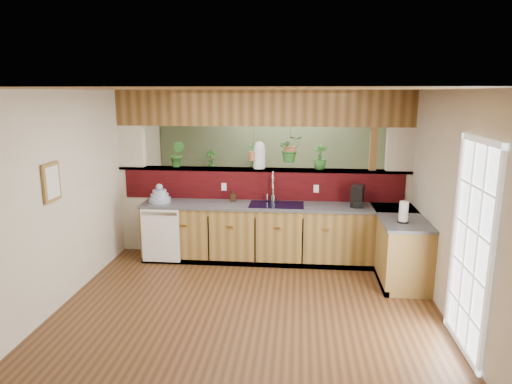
# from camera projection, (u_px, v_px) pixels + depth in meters

# --- Properties ---
(ground) EXTENTS (4.60, 7.00, 0.01)m
(ground) POSITION_uv_depth(u_px,v_px,m) (254.00, 286.00, 6.17)
(ground) COLOR #4D2E17
(ground) RESTS_ON ground
(ceiling) EXTENTS (4.60, 7.00, 0.01)m
(ceiling) POSITION_uv_depth(u_px,v_px,m) (254.00, 89.00, 5.61)
(ceiling) COLOR brown
(ceiling) RESTS_ON ground
(wall_back) EXTENTS (4.60, 0.02, 2.60)m
(wall_back) POSITION_uv_depth(u_px,v_px,m) (271.00, 155.00, 9.29)
(wall_back) COLOR beige
(wall_back) RESTS_ON ground
(wall_front) EXTENTS (4.60, 0.02, 2.60)m
(wall_front) POSITION_uv_depth(u_px,v_px,m) (190.00, 330.00, 2.49)
(wall_front) COLOR beige
(wall_front) RESTS_ON ground
(wall_left) EXTENTS (0.02, 7.00, 2.60)m
(wall_left) POSITION_uv_depth(u_px,v_px,m) (83.00, 189.00, 6.10)
(wall_left) COLOR beige
(wall_left) RESTS_ON ground
(wall_right) EXTENTS (0.02, 7.00, 2.60)m
(wall_right) POSITION_uv_depth(u_px,v_px,m) (437.00, 196.00, 5.68)
(wall_right) COLOR beige
(wall_right) RESTS_ON ground
(pass_through_partition) EXTENTS (4.60, 0.21, 2.60)m
(pass_through_partition) POSITION_uv_depth(u_px,v_px,m) (264.00, 181.00, 7.22)
(pass_through_partition) COLOR beige
(pass_through_partition) RESTS_ON ground
(pass_through_ledge) EXTENTS (4.60, 0.21, 0.04)m
(pass_through_ledge) POSITION_uv_depth(u_px,v_px,m) (262.00, 170.00, 7.19)
(pass_through_ledge) COLOR brown
(pass_through_ledge) RESTS_ON ground
(header_beam) EXTENTS (4.60, 0.15, 0.55)m
(header_beam) POSITION_uv_depth(u_px,v_px,m) (262.00, 108.00, 6.98)
(header_beam) COLOR brown
(header_beam) RESTS_ON ground
(sage_backwall) EXTENTS (4.55, 0.02, 2.55)m
(sage_backwall) POSITION_uv_depth(u_px,v_px,m) (271.00, 156.00, 9.27)
(sage_backwall) COLOR #576746
(sage_backwall) RESTS_ON ground
(countertop) EXTENTS (4.14, 1.52, 0.90)m
(countertop) POSITION_uv_depth(u_px,v_px,m) (315.00, 236.00, 6.84)
(countertop) COLOR brown
(countertop) RESTS_ON ground
(dishwasher) EXTENTS (0.58, 0.03, 0.82)m
(dishwasher) POSITION_uv_depth(u_px,v_px,m) (160.00, 236.00, 6.86)
(dishwasher) COLOR white
(dishwasher) RESTS_ON ground
(navy_sink) EXTENTS (0.82, 0.50, 0.18)m
(navy_sink) POSITION_uv_depth(u_px,v_px,m) (277.00, 210.00, 6.92)
(navy_sink) COLOR black
(navy_sink) RESTS_ON countertop
(french_door) EXTENTS (0.06, 1.02, 2.16)m
(french_door) POSITION_uv_depth(u_px,v_px,m) (470.00, 250.00, 4.47)
(french_door) COLOR white
(french_door) RESTS_ON ground
(framed_print) EXTENTS (0.04, 0.35, 0.45)m
(framed_print) POSITION_uv_depth(u_px,v_px,m) (52.00, 182.00, 5.27)
(framed_print) COLOR brown
(framed_print) RESTS_ON wall_left
(faucet) EXTENTS (0.21, 0.21, 0.49)m
(faucet) POSITION_uv_depth(u_px,v_px,m) (273.00, 186.00, 7.00)
(faucet) COLOR #B7B7B2
(faucet) RESTS_ON countertop
(dish_stack) EXTENTS (0.34, 0.34, 0.29)m
(dish_stack) POSITION_uv_depth(u_px,v_px,m) (160.00, 197.00, 7.02)
(dish_stack) COLOR #8E98B7
(dish_stack) RESTS_ON countertop
(soap_dispenser) EXTENTS (0.09, 0.09, 0.19)m
(soap_dispenser) POSITION_uv_depth(u_px,v_px,m) (233.00, 196.00, 7.08)
(soap_dispenser) COLOR #372514
(soap_dispenser) RESTS_ON countertop
(coffee_maker) EXTENTS (0.17, 0.29, 0.32)m
(coffee_maker) POSITION_uv_depth(u_px,v_px,m) (358.00, 197.00, 6.77)
(coffee_maker) COLOR black
(coffee_maker) RESTS_ON countertop
(paper_towel) EXTENTS (0.14, 0.14, 0.30)m
(paper_towel) POSITION_uv_depth(u_px,v_px,m) (404.00, 212.00, 5.93)
(paper_towel) COLOR black
(paper_towel) RESTS_ON countertop
(glass_jar) EXTENTS (0.19, 0.19, 0.42)m
(glass_jar) POSITION_uv_depth(u_px,v_px,m) (259.00, 155.00, 7.14)
(glass_jar) COLOR silver
(glass_jar) RESTS_ON pass_through_ledge
(ledge_plant_left) EXTENTS (0.23, 0.19, 0.42)m
(ledge_plant_left) POSITION_uv_depth(u_px,v_px,m) (177.00, 154.00, 7.27)
(ledge_plant_left) COLOR #255B1F
(ledge_plant_left) RESTS_ON pass_through_ledge
(ledge_plant_right) EXTENTS (0.25, 0.25, 0.38)m
(ledge_plant_right) POSITION_uv_depth(u_px,v_px,m) (320.00, 157.00, 7.06)
(ledge_plant_right) COLOR #255B1F
(ledge_plant_right) RESTS_ON pass_through_ledge
(hanging_plant_a) EXTENTS (0.22, 0.18, 0.54)m
(hanging_plant_a) POSITION_uv_depth(u_px,v_px,m) (254.00, 147.00, 7.12)
(hanging_plant_a) COLOR brown
(hanging_plant_a) RESTS_ON header_beam
(hanging_plant_b) EXTENTS (0.44, 0.41, 0.53)m
(hanging_plant_b) POSITION_uv_depth(u_px,v_px,m) (290.00, 138.00, 7.04)
(hanging_plant_b) COLOR brown
(hanging_plant_b) RESTS_ON header_beam
(shelving_console) EXTENTS (1.57, 0.51, 1.03)m
(shelving_console) POSITION_uv_depth(u_px,v_px,m) (234.00, 196.00, 9.29)
(shelving_console) COLOR black
(shelving_console) RESTS_ON ground
(shelf_plant_a) EXTENTS (0.27, 0.23, 0.43)m
(shelf_plant_a) POSITION_uv_depth(u_px,v_px,m) (211.00, 160.00, 9.18)
(shelf_plant_a) COLOR #255B1F
(shelf_plant_a) RESTS_ON shelving_console
(shelf_plant_b) EXTENTS (0.29, 0.29, 0.48)m
(shelf_plant_b) POSITION_uv_depth(u_px,v_px,m) (257.00, 159.00, 9.09)
(shelf_plant_b) COLOR #255B1F
(shelf_plant_b) RESTS_ON shelving_console
(floor_plant) EXTENTS (0.72, 0.64, 0.73)m
(floor_plant) POSITION_uv_depth(u_px,v_px,m) (341.00, 216.00, 8.26)
(floor_plant) COLOR #255B1F
(floor_plant) RESTS_ON ground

